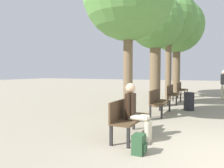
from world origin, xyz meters
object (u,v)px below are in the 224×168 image
Objects in this scene: bench_row_3 at (181,88)px; tree_row_1 at (156,24)px; bench_row_1 at (158,100)px; trash_bin at (189,101)px; tree_row_2 at (169,19)px; tree_row_3 at (177,27)px; bench_row_2 at (173,93)px; bench_row_0 at (128,115)px; pedestrian_near at (224,83)px; person_seated at (135,110)px; backpack at (139,144)px.

tree_row_1 is at bearing -96.76° from bench_row_3.
trash_bin is at bearing 53.91° from bench_row_1.
tree_row_2 is 0.94× the size of tree_row_3.
bench_row_2 is 2.13m from trash_bin.
bench_row_0 is 0.23× the size of tree_row_3.
bench_row_3 is 0.92× the size of pedestrian_near.
trash_bin is (0.98, 1.34, -0.17)m from bench_row_1.
person_seated is (0.24, -9.84, 0.17)m from bench_row_3.
tree_row_1 is at bearing -110.60° from bench_row_2.
bench_row_0 is 0.31× the size of tree_row_1.
bench_row_3 is at bearing 69.42° from tree_row_2.
bench_row_3 is 9.84m from person_seated.
bench_row_1 is 9.04m from tree_row_3.
tree_row_3 is at bearing 92.87° from bench_row_0.
tree_row_3 is 5.03× the size of person_seated.
tree_row_2 is at bearing 93.90° from bench_row_0.
backpack is 10.57m from pedestrian_near.
bench_row_3 is at bearing 100.83° from trash_bin.
pedestrian_near is at bearing 73.33° from trash_bin.
tree_row_2 reaches higher than bench_row_2.
person_seated is 4.79m from trash_bin.
person_seated is (0.80, -8.35, -3.98)m from tree_row_2.
bench_row_2 is 0.23× the size of tree_row_3.
tree_row_3 is 5.16m from pedestrian_near.
tree_row_3 is at bearing 149.58° from pedestrian_near.
pedestrian_near is (2.43, -0.27, 0.44)m from bench_row_3.
bench_row_0 is 11.98m from tree_row_3.
trash_bin is at bearing -67.01° from tree_row_2.
pedestrian_near reaches higher than bench_row_0.
tree_row_2 is 16.26× the size of backpack.
tree_row_3 is 8.10m from trash_bin.
person_seated is (0.24, -3.38, 0.17)m from bench_row_1.
bench_row_3 is at bearing 173.69° from pedestrian_near.
bench_row_3 is at bearing 90.00° from bench_row_1.
person_seated reaches higher than backpack.
person_seated is 3.45× the size of backpack.
pedestrian_near reaches higher than bench_row_1.
tree_row_2 is 9.28m from person_seated.
tree_row_1 is 7.02m from backpack.
pedestrian_near reaches higher than backpack.
tree_row_3 is at bearing 110.62° from bench_row_3.
bench_row_3 is at bearing 90.00° from bench_row_2.
tree_row_3 reaches higher than bench_row_2.
pedestrian_near is (1.83, 10.38, 0.79)m from backpack.
person_seated is at bearing -102.88° from pedestrian_near.
trash_bin is (0.98, -5.12, -0.17)m from bench_row_3.
tree_row_2 reaches higher than person_seated.
pedestrian_near is at bearing 68.56° from bench_row_1.
tree_row_1 is at bearing -123.91° from pedestrian_near.
bench_row_3 reaches higher than backpack.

